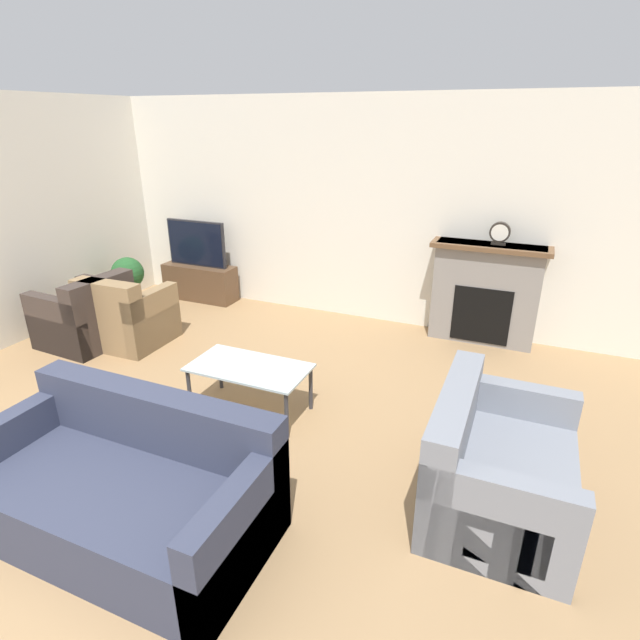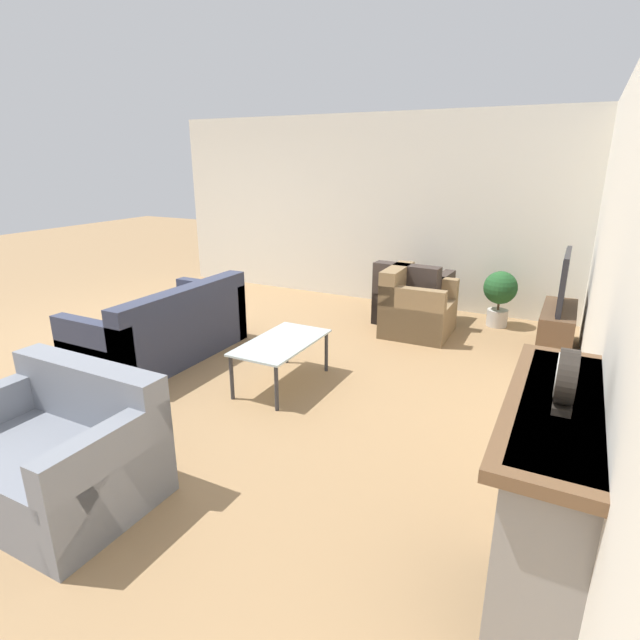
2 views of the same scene
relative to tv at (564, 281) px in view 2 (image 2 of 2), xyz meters
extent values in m
plane|color=#9E7A51|center=(1.93, -4.53, -0.81)|extent=(20.00, 20.00, 0.00)
cube|color=silver|center=(1.93, 0.29, 0.54)|extent=(8.99, 0.06, 2.70)
cube|color=silver|center=(-1.10, -2.14, 0.54)|extent=(0.06, 7.79, 2.70)
cube|color=gray|center=(3.86, 0.11, -0.24)|extent=(1.15, 0.30, 1.15)
cube|color=black|center=(3.86, -0.05, -0.45)|extent=(0.63, 0.01, 0.64)
cube|color=brown|center=(3.86, 0.08, 0.31)|extent=(1.27, 0.36, 0.05)
cube|color=brown|center=(0.00, 0.00, -0.56)|extent=(1.06, 0.35, 0.50)
cube|color=#232328|center=(0.00, 0.00, 0.00)|extent=(0.90, 0.05, 0.63)
cube|color=black|center=(0.00, -0.02, 0.00)|extent=(0.86, 0.01, 0.59)
cube|color=#33384C|center=(2.18, -3.82, -0.60)|extent=(1.85, 0.94, 0.42)
cube|color=#33384C|center=(2.18, -3.45, -0.19)|extent=(1.85, 0.20, 0.40)
cube|color=#33384C|center=(1.32, -3.82, -0.48)|extent=(0.14, 0.94, 0.66)
cube|color=#33384C|center=(3.03, -3.82, -0.48)|extent=(0.14, 0.94, 0.66)
cube|color=gray|center=(4.31, -2.66, -0.60)|extent=(0.88, 1.23, 0.42)
cube|color=gray|center=(3.97, -2.66, -0.19)|extent=(0.20, 1.23, 0.40)
cube|color=gray|center=(4.31, -2.12, -0.48)|extent=(0.88, 0.14, 0.66)
cube|color=#3D332D|center=(-0.32, -1.76, -0.60)|extent=(0.87, 0.89, 0.42)
cube|color=#3D332D|center=(-0.01, -1.78, -0.19)|extent=(0.25, 0.86, 0.40)
cube|color=#3D332D|center=(-0.31, -1.41, -0.48)|extent=(0.83, 0.18, 0.66)
cube|color=#3D332D|center=(-0.34, -2.11, -0.48)|extent=(0.83, 0.18, 0.66)
cube|color=#8C704C|center=(0.16, -1.55, -0.60)|extent=(0.82, 0.80, 0.42)
cube|color=#8C704C|center=(0.16, -1.84, -0.19)|extent=(0.81, 0.22, 0.40)
cube|color=#8C704C|center=(0.49, -1.54, -0.48)|extent=(0.16, 0.79, 0.66)
cube|color=#8C704C|center=(-0.17, -1.56, -0.48)|extent=(0.16, 0.79, 0.66)
cylinder|color=#333338|center=(1.70, -2.52, -0.60)|extent=(0.04, 0.04, 0.42)
cylinder|color=#333338|center=(2.65, -2.52, -0.60)|extent=(0.04, 0.04, 0.42)
cylinder|color=#333338|center=(1.70, -2.04, -0.60)|extent=(0.04, 0.04, 0.42)
cylinder|color=#333338|center=(2.65, -2.04, -0.60)|extent=(0.04, 0.04, 0.42)
cube|color=silver|center=(2.18, -2.28, -0.38)|extent=(1.03, 0.55, 0.02)
cylinder|color=beige|center=(-0.62, -0.72, -0.70)|extent=(0.26, 0.26, 0.22)
cylinder|color=#4C3823|center=(-0.62, -0.72, -0.53)|extent=(0.03, 0.03, 0.13)
sphere|color=#235628|center=(-0.62, -0.72, -0.30)|extent=(0.42, 0.42, 0.42)
cube|color=#28231E|center=(3.93, 0.11, 0.35)|extent=(0.15, 0.07, 0.03)
cylinder|color=#28231E|center=(3.93, 0.11, 0.47)|extent=(0.22, 0.07, 0.22)
cylinder|color=white|center=(3.93, 0.07, 0.47)|extent=(0.18, 0.00, 0.18)
camera|label=1|loc=(4.26, -5.56, 1.63)|focal=28.00mm
camera|label=2|loc=(5.93, 0.07, 1.27)|focal=28.00mm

